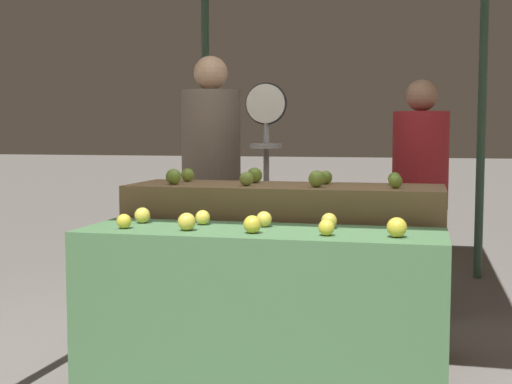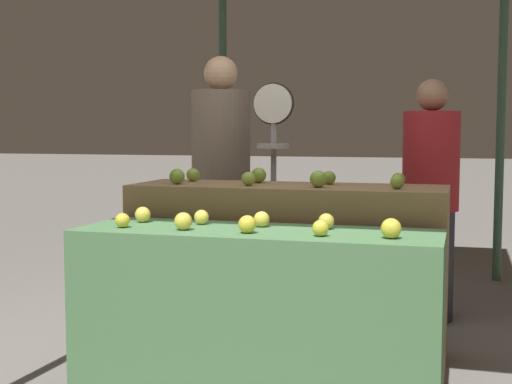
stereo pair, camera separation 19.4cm
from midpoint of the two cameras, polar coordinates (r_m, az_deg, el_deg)
name	(u,v)px [view 1 (the left image)]	position (r m, az deg, el deg)	size (l,w,h in m)	color
display_counter_front	(260,313)	(3.39, -1.32, -9.63)	(1.70, 0.55, 0.79)	#4C7A4C
display_counter_back	(285,271)	(3.95, 0.88, -6.33)	(1.70, 0.55, 0.95)	olive
apple_front_0	(124,221)	(3.43, -12.12, -2.31)	(0.07, 0.07, 0.07)	gold
apple_front_1	(187,222)	(3.31, -7.24, -2.38)	(0.08, 0.08, 0.08)	yellow
apple_front_2	(252,224)	(3.20, -2.03, -2.61)	(0.08, 0.08, 0.08)	gold
apple_front_3	(326,228)	(3.13, 3.89, -2.87)	(0.07, 0.07, 0.07)	gold
apple_front_4	(397,227)	(3.12, 9.45, -2.82)	(0.09, 0.09, 0.09)	gold
apple_front_5	(142,215)	(3.61, -10.61, -1.85)	(0.08, 0.08, 0.08)	yellow
apple_front_6	(203,217)	(3.51, -5.88, -2.05)	(0.07, 0.07, 0.07)	yellow
apple_front_7	(264,219)	(3.41, -0.99, -2.19)	(0.08, 0.08, 0.08)	yellow
apple_front_8	(329,221)	(3.36, 4.22, -2.32)	(0.07, 0.07, 0.07)	gold
apple_back_0	(174,177)	(3.94, -8.02, 1.21)	(0.09, 0.09, 0.09)	#7AA338
apple_back_1	(246,179)	(3.81, -2.24, 1.06)	(0.08, 0.08, 0.08)	#8EB247
apple_back_2	(317,179)	(3.73, 3.40, 1.06)	(0.09, 0.09, 0.09)	#84AD3D
apple_back_3	(395,182)	(3.69, 9.62, 0.83)	(0.07, 0.07, 0.07)	#84AD3D
apple_back_4	(188,175)	(4.16, -6.83, 1.36)	(0.08, 0.08, 0.08)	#84AD3D
apple_back_5	(255,175)	(4.03, -1.49, 1.34)	(0.09, 0.09, 0.09)	#7AA338
apple_back_6	(326,178)	(3.94, 4.18, 1.16)	(0.07, 0.07, 0.07)	#7AA338
apple_back_7	(395,179)	(3.90, 9.63, 1.05)	(0.07, 0.07, 0.07)	#7AA338
produce_scale	(266,152)	(4.42, -0.45, 3.18)	(0.26, 0.20, 1.54)	#99999E
person_vendor_at_scale	(211,167)	(4.83, -4.75, 2.00)	(0.52, 0.52, 1.74)	#2D2D38
person_customer_left	(420,183)	(4.76, 11.85, 0.70)	(0.49, 0.49, 1.58)	#2D2D38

